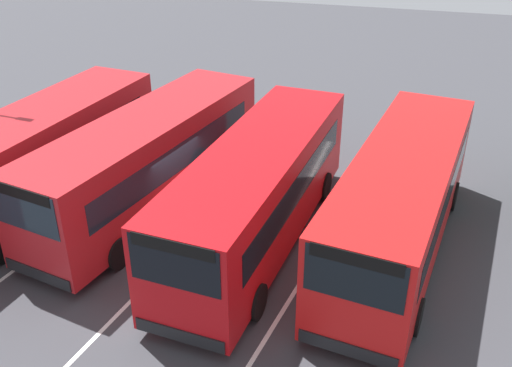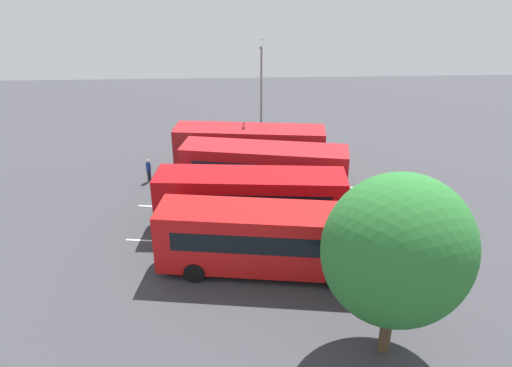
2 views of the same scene
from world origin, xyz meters
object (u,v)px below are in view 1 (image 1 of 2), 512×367
bus_far_left (38,156)px  bus_far_right (400,200)px  bus_center_right (258,191)px  bus_center_left (148,160)px

bus_far_left → bus_far_right: same height
bus_center_right → bus_far_right: 4.17m
bus_far_left → bus_center_left: (-0.76, 3.68, 0.00)m
bus_far_left → bus_center_right: bearing=95.2°
bus_far_right → bus_center_left: bearing=-84.7°
bus_center_left → bus_center_right: bearing=87.2°
bus_far_left → bus_center_right: (0.26, 7.74, 0.00)m
bus_far_left → bus_center_left: bearing=108.8°
bus_center_left → bus_far_right: size_ratio=1.00×
bus_center_left → bus_far_right: bearing=98.4°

